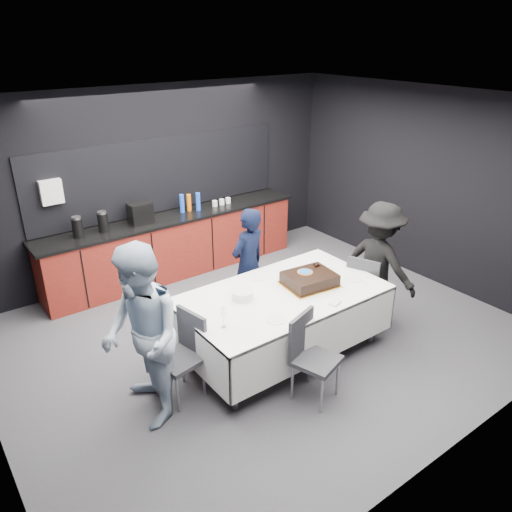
{
  "coord_description": "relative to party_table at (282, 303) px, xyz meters",
  "views": [
    {
      "loc": [
        -3.17,
        -4.18,
        3.48
      ],
      "look_at": [
        0.0,
        0.1,
        1.05
      ],
      "focal_mm": 35.0,
      "sensor_mm": 36.0,
      "label": 1
    }
  ],
  "objects": [
    {
      "name": "person_left",
      "position": [
        -1.73,
        -0.06,
        0.26
      ],
      "size": [
        0.82,
        0.98,
        1.81
      ],
      "primitive_type": "imported",
      "rotation": [
        0.0,
        0.0,
        -1.74
      ],
      "color": "#A5B9CF",
      "rests_on": "ground"
    },
    {
      "name": "chair_left",
      "position": [
        -1.26,
        0.01,
        -0.11
      ],
      "size": [
        0.49,
        0.49,
        0.92
      ],
      "color": "#2D2D32",
      "rests_on": "ground"
    },
    {
      "name": "loose_plate_right_b",
      "position": [
        0.89,
        -0.23,
        0.14
      ],
      "size": [
        0.22,
        0.22,
        0.01
      ],
      "primitive_type": "cylinder",
      "color": "white",
      "rests_on": "party_table"
    },
    {
      "name": "champagne_flute",
      "position": [
        -0.92,
        -0.2,
        0.3
      ],
      "size": [
        0.06,
        0.06,
        0.22
      ],
      "color": "white",
      "rests_on": "party_table"
    },
    {
      "name": "chair_near",
      "position": [
        -0.26,
        -0.76,
        -0.11
      ],
      "size": [
        0.53,
        0.53,
        0.92
      ],
      "color": "#2D2D32",
      "rests_on": "ground"
    },
    {
      "name": "cake_assembly",
      "position": [
        0.37,
        -0.04,
        0.21
      ],
      "size": [
        0.65,
        0.55,
        0.18
      ],
      "color": "#EEAB46",
      "rests_on": "party_table"
    },
    {
      "name": "ground",
      "position": [
        0.0,
        0.4,
        -0.64
      ],
      "size": [
        6.0,
        6.0,
        0.0
      ],
      "primitive_type": "plane",
      "color": "#45454A",
      "rests_on": "ground"
    },
    {
      "name": "fork_pile",
      "position": [
        0.3,
        -0.52,
        0.15
      ],
      "size": [
        0.17,
        0.13,
        0.02
      ],
      "primitive_type": "cube",
      "rotation": [
        0.0,
        0.0,
        0.31
      ],
      "color": "white",
      "rests_on": "party_table"
    },
    {
      "name": "person_center",
      "position": [
        0.15,
        0.87,
        0.11
      ],
      "size": [
        0.61,
        0.46,
        1.51
      ],
      "primitive_type": "imported",
      "rotation": [
        0.0,
        0.0,
        3.34
      ],
      "color": "black",
      "rests_on": "ground"
    },
    {
      "name": "chair_right",
      "position": [
        1.26,
        -0.1,
        -0.11
      ],
      "size": [
        0.55,
        0.55,
        0.92
      ],
      "color": "#2D2D32",
      "rests_on": "ground"
    },
    {
      "name": "loose_plate_far",
      "position": [
        -0.02,
        0.45,
        0.14
      ],
      "size": [
        0.18,
        0.18,
        0.01
      ],
      "primitive_type": "cylinder",
      "color": "white",
      "rests_on": "party_table"
    },
    {
      "name": "person_right",
      "position": [
        1.44,
        -0.16,
        0.16
      ],
      "size": [
        0.7,
        1.09,
        1.59
      ],
      "primitive_type": "imported",
      "rotation": [
        0.0,
        0.0,
        1.68
      ],
      "color": "black",
      "rests_on": "ground"
    },
    {
      "name": "loose_plate_right_a",
      "position": [
        0.82,
        0.08,
        0.14
      ],
      "size": [
        0.18,
        0.18,
        0.01
      ],
      "primitive_type": "cylinder",
      "color": "white",
      "rests_on": "party_table"
    },
    {
      "name": "kitchenette",
      "position": [
        -0.02,
        2.62,
        -0.1
      ],
      "size": [
        4.1,
        0.64,
        2.05
      ],
      "color": "maroon",
      "rests_on": "ground"
    },
    {
      "name": "plate_stack",
      "position": [
        -0.44,
        0.15,
        0.19
      ],
      "size": [
        0.24,
        0.24,
        0.1
      ],
      "primitive_type": "cylinder",
      "color": "white",
      "rests_on": "party_table"
    },
    {
      "name": "loose_plate_near",
      "position": [
        -0.42,
        -0.41,
        0.14
      ],
      "size": [
        0.21,
        0.21,
        0.01
      ],
      "primitive_type": "cylinder",
      "color": "white",
      "rests_on": "party_table"
    },
    {
      "name": "room_shell",
      "position": [
        0.0,
        0.4,
        1.22
      ],
      "size": [
        6.04,
        5.04,
        2.82
      ],
      "color": "white",
      "rests_on": "ground"
    },
    {
      "name": "party_table",
      "position": [
        0.0,
        0.0,
        0.0
      ],
      "size": [
        2.32,
        1.32,
        0.78
      ],
      "color": "#99999E",
      "rests_on": "ground"
    }
  ]
}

